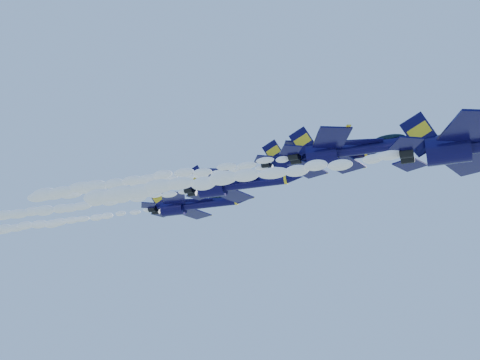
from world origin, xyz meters
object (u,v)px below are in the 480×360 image
(jet_third, at_px, (314,158))
(jet_fourth, at_px, (236,184))
(jet_second, at_px, (352,149))
(jet_fifth, at_px, (193,205))

(jet_third, distance_m, jet_fourth, 19.30)
(jet_second, relative_size, jet_fifth, 0.90)
(jet_third, relative_size, jet_fifth, 0.82)
(jet_third, height_order, jet_fourth, jet_fourth)
(jet_second, xyz_separation_m, jet_fifth, (-30.65, 26.89, 5.66))
(jet_second, xyz_separation_m, jet_fourth, (-19.83, 17.62, 4.61))
(jet_third, bearing_deg, jet_fifth, 139.37)
(jet_third, height_order, jet_fifth, jet_fifth)
(jet_second, xyz_separation_m, jet_third, (-5.35, 5.19, 1.73))
(jet_fourth, height_order, jet_fifth, jet_fifth)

